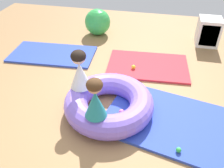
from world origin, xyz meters
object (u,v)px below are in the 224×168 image
at_px(child_in_teal, 95,98).
at_px(exercise_ball_large, 98,22).
at_px(storage_cube, 208,32).
at_px(play_ball_green, 179,150).
at_px(play_ball_yellow, 133,67).
at_px(inflatable_cushion, 109,103).
at_px(play_ball_pink, 122,112).
at_px(play_ball_teal, 80,52).
at_px(child_in_white, 80,70).

distance_m(child_in_teal, exercise_ball_large, 3.03).
relative_size(child_in_teal, exercise_ball_large, 0.91).
height_order(exercise_ball_large, storage_cube, exercise_ball_large).
bearing_deg(play_ball_green, play_ball_yellow, 114.75).
bearing_deg(child_in_teal, play_ball_yellow, 74.22).
bearing_deg(inflatable_cushion, storage_cube, 58.18).
relative_size(child_in_teal, storage_cube, 0.93).
xyz_separation_m(play_ball_yellow, exercise_ball_large, (-1.02, 1.36, 0.21)).
relative_size(child_in_teal, play_ball_pink, 7.04).
bearing_deg(exercise_ball_large, play_ball_green, -59.45).
height_order(child_in_teal, play_ball_teal, child_in_teal).
height_order(child_in_teal, storage_cube, child_in_teal).
height_order(play_ball_green, play_ball_pink, play_ball_pink).
xyz_separation_m(child_in_white, storage_cube, (1.95, 2.38, -0.32)).
height_order(play_ball_green, play_ball_teal, play_ball_teal).
bearing_deg(exercise_ball_large, play_ball_teal, -93.50).
bearing_deg(child_in_teal, play_ball_pink, 50.02).
height_order(play_ball_green, storage_cube, storage_cube).
relative_size(play_ball_yellow, exercise_ball_large, 0.13).
relative_size(child_in_teal, play_ball_green, 8.20).
xyz_separation_m(play_ball_teal, storage_cube, (2.43, 1.05, 0.19)).
bearing_deg(inflatable_cushion, exercise_ball_large, 108.49).
height_order(child_in_teal, play_ball_green, child_in_teal).
bearing_deg(play_ball_yellow, child_in_teal, -98.84).
bearing_deg(play_ball_yellow, storage_cube, 44.71).
relative_size(play_ball_pink, exercise_ball_large, 0.13).
bearing_deg(child_in_white, exercise_ball_large, 51.75).
bearing_deg(exercise_ball_large, play_ball_yellow, -53.20).
bearing_deg(child_in_white, storage_cube, 2.63).
bearing_deg(exercise_ball_large, child_in_teal, -75.11).
bearing_deg(storage_cube, exercise_ball_large, 179.45).
xyz_separation_m(child_in_teal, storage_cube, (1.59, 2.89, -0.30)).
bearing_deg(child_in_white, play_ball_green, -72.30).
distance_m(child_in_white, exercise_ball_large, 2.46).
bearing_deg(play_ball_yellow, play_ball_pink, -89.80).
bearing_deg(storage_cube, play_ball_teal, -156.55).
bearing_deg(play_ball_yellow, play_ball_green, -65.25).
relative_size(play_ball_green, play_ball_teal, 0.68).
xyz_separation_m(child_in_white, child_in_teal, (0.36, -0.51, -0.02)).
distance_m(inflatable_cushion, storage_cube, 2.91).
bearing_deg(play_ball_green, play_ball_pink, 147.60).
relative_size(play_ball_green, play_ball_pink, 0.86).
height_order(child_in_white, play_ball_yellow, child_in_white).
bearing_deg(play_ball_yellow, play_ball_teal, 165.43).
bearing_deg(play_ball_pink, play_ball_teal, 126.70).
relative_size(inflatable_cushion, play_ball_green, 19.38).
height_order(child_in_white, play_ball_green, child_in_white).
bearing_deg(play_ball_teal, play_ball_pink, -53.30).
distance_m(child_in_white, play_ball_pink, 0.81).
bearing_deg(exercise_ball_large, inflatable_cushion, -71.51).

